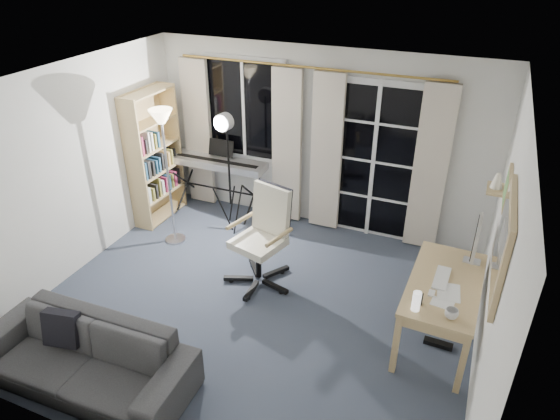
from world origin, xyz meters
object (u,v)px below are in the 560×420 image
object	(u,v)px
office_chair	(266,228)
monitor	(476,239)
studio_light	(225,137)
sofa	(81,349)
desk	(444,289)
mug	(452,313)
keyboard_piano	(218,164)
torchiere_lamp	(163,138)
bookshelf	(152,160)

from	to	relation	value
office_chair	monitor	size ratio (longest dim) A/B	2.31
studio_light	sofa	xyz separation A→B (m)	(0.07, -2.86, -0.96)
desk	sofa	distance (m)	3.34
sofa	studio_light	bearing A→B (deg)	89.97
monitor	sofa	size ratio (longest dim) A/B	0.25
mug	sofa	bearing A→B (deg)	-156.13
keyboard_piano	studio_light	size ratio (longest dim) A/B	0.83
keyboard_piano	desk	xyz separation A→B (m)	(3.23, -1.46, -0.15)
studio_light	desk	bearing A→B (deg)	-12.40
mug	torchiere_lamp	bearing A→B (deg)	163.51
desk	sofa	xyz separation A→B (m)	(-2.81, -1.79, -0.22)
studio_light	mug	distance (m)	3.42
torchiere_lamp	office_chair	xyz separation A→B (m)	(1.44, -0.27, -0.76)
office_chair	studio_light	bearing A→B (deg)	153.86
torchiere_lamp	office_chair	world-z (taller)	torchiere_lamp
studio_light	sofa	size ratio (longest dim) A/B	0.85
sofa	bookshelf	bearing A→B (deg)	111.57
sofa	desk	bearing A→B (deg)	31.07
bookshelf	office_chair	size ratio (longest dim) A/B	1.58
monitor	bookshelf	bearing A→B (deg)	174.19
torchiere_lamp	monitor	size ratio (longest dim) A/B	3.58
monitor	mug	world-z (taller)	monitor
studio_light	monitor	distance (m)	3.16
torchiere_lamp	monitor	xyz separation A→B (m)	(3.61, -0.09, -0.48)
keyboard_piano	monitor	xyz separation A→B (m)	(3.43, -1.01, 0.19)
bookshelf	desk	distance (m)	4.14
bookshelf	monitor	distance (m)	4.24
torchiere_lamp	studio_light	world-z (taller)	torchiere_lamp
office_chair	sofa	xyz separation A→B (m)	(-0.84, -2.06, -0.29)
monitor	keyboard_piano	bearing A→B (deg)	165.55
bookshelf	sofa	distance (m)	3.09
keyboard_piano	monitor	size ratio (longest dim) A/B	2.78
bookshelf	monitor	bearing A→B (deg)	-6.42
torchiere_lamp	desk	size ratio (longest dim) A/B	1.36
bookshelf	desk	xyz separation A→B (m)	(4.00, -1.02, -0.26)
keyboard_piano	desk	bearing A→B (deg)	-24.88
desk	torchiere_lamp	bearing A→B (deg)	172.91
bookshelf	mug	distance (m)	4.38
office_chair	sofa	world-z (taller)	office_chair
sofa	torchiere_lamp	bearing A→B (deg)	103.14
desk	bookshelf	bearing A→B (deg)	167.62
torchiere_lamp	bookshelf	bearing A→B (deg)	140.79
monitor	mug	distance (m)	0.98
desk	monitor	distance (m)	0.60
keyboard_piano	studio_light	distance (m)	0.79
keyboard_piano	desk	world-z (taller)	keyboard_piano
desk	sofa	world-z (taller)	sofa
mug	monitor	bearing A→B (deg)	84.19
bookshelf	torchiere_lamp	bearing A→B (deg)	-37.92
keyboard_piano	monitor	world-z (taller)	monitor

